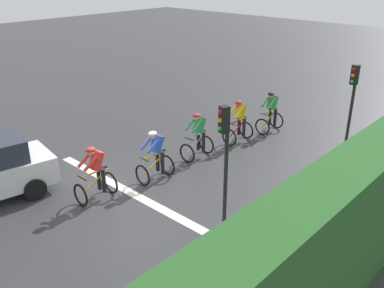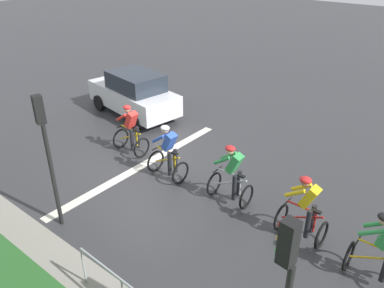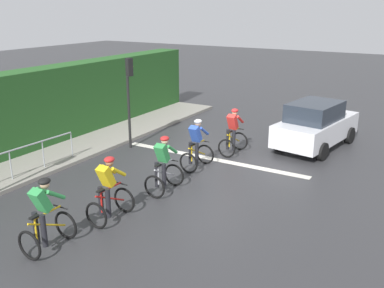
# 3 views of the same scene
# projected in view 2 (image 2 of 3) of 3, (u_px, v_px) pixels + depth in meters

# --- Properties ---
(ground_plane) EXTENTS (80.00, 80.00, 0.00)m
(ground_plane) POSITION_uv_depth(u_px,v_px,m) (145.00, 167.00, 12.13)
(ground_plane) COLOR #333335
(road_marking_stop_line) EXTENTS (7.00, 0.30, 0.01)m
(road_marking_stop_line) POSITION_uv_depth(u_px,v_px,m) (142.00, 165.00, 12.19)
(road_marking_stop_line) COLOR silver
(road_marking_stop_line) RESTS_ON ground
(cyclist_lead) EXTENTS (0.69, 1.09, 1.66)m
(cyclist_lead) POSITION_uv_depth(u_px,v_px,m) (381.00, 251.00, 7.69)
(cyclist_lead) COLOR black
(cyclist_lead) RESTS_ON ground
(cyclist_second) EXTENTS (0.70, 1.09, 1.66)m
(cyclist_second) POSITION_uv_depth(u_px,v_px,m) (305.00, 211.00, 8.85)
(cyclist_second) COLOR black
(cyclist_second) RESTS_ON ground
(cyclist_mid) EXTENTS (0.70, 1.09, 1.66)m
(cyclist_mid) POSITION_uv_depth(u_px,v_px,m) (232.00, 176.00, 10.15)
(cyclist_mid) COLOR black
(cyclist_mid) RESTS_ON ground
(cyclist_fourth) EXTENTS (0.73, 1.11, 1.66)m
(cyclist_fourth) POSITION_uv_depth(u_px,v_px,m) (168.00, 154.00, 11.22)
(cyclist_fourth) COLOR black
(cyclist_fourth) RESTS_ON ground
(cyclist_trailing) EXTENTS (0.71, 1.10, 1.66)m
(cyclist_trailing) POSITION_uv_depth(u_px,v_px,m) (131.00, 131.00, 12.57)
(cyclist_trailing) COLOR black
(cyclist_trailing) RESTS_ON ground
(car_white) EXTENTS (2.37, 4.32, 1.76)m
(car_white) POSITION_uv_depth(u_px,v_px,m) (134.00, 94.00, 15.41)
(car_white) COLOR silver
(car_white) RESTS_ON ground
(traffic_light_near_crossing) EXTENTS (0.25, 0.31, 3.34)m
(traffic_light_near_crossing) POSITION_uv_depth(u_px,v_px,m) (46.00, 143.00, 8.72)
(traffic_light_near_crossing) COLOR black
(traffic_light_near_crossing) RESTS_ON ground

